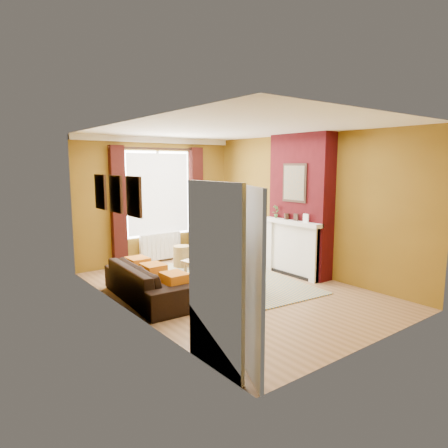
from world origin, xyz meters
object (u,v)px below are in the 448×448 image
Objects in this scene: sofa at (148,282)px; armchair at (215,245)px; coffee_table at (217,266)px; floor_lamp at (225,208)px; wicker_stool at (182,256)px.

armchair is at bearing -54.04° from sofa.
floor_lamp is (1.56, 1.81, 0.79)m from coffee_table.
wicker_stool reaches higher than coffee_table.
wicker_stool is at bearing 73.31° from coffee_table.
armchair is 1.03m from wicker_stool.
armchair is 0.91m from floor_lamp.
armchair reaches higher than wicker_stool.
coffee_table is 0.92× the size of floor_lamp.
coffee_table is 2.51m from floor_lamp.
sofa reaches higher than coffee_table.
coffee_table is at bearing -97.74° from wicker_stool.
wicker_stool is (-1.01, -0.17, -0.10)m from armchair.
coffee_table is 1.60m from wicker_stool.
sofa is 2.13m from wicker_stool.
armchair reaches higher than sofa.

